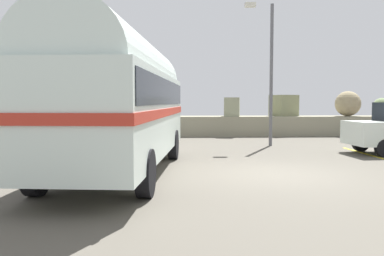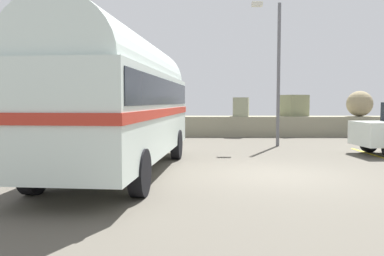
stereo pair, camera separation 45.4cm
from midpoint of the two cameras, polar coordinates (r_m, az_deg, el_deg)
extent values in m
cube|color=#565147|center=(10.52, 10.47, -6.61)|extent=(32.00, 26.00, 0.02)
cube|color=gray|center=(22.05, 3.79, 0.28)|extent=(31.36, 1.80, 1.10)
cube|color=gray|center=(22.78, -19.53, 2.92)|extent=(1.31, 1.30, 1.07)
sphere|color=gray|center=(21.80, -11.75, 2.74)|extent=(0.85, 0.85, 0.85)
cube|color=gray|center=(21.94, -5.47, 3.32)|extent=(1.46, 1.37, 1.24)
cube|color=gray|center=(21.83, 5.20, 3.05)|extent=(1.00, 1.17, 1.04)
cube|color=gray|center=(22.87, 12.54, 3.19)|extent=(1.59, 1.56, 1.18)
sphere|color=#968764|center=(23.53, 21.06, 3.30)|extent=(1.39, 1.39, 1.39)
sphere|color=gray|center=(24.75, 25.25, 2.77)|extent=(1.02, 1.02, 1.02)
cube|color=gold|center=(15.22, 23.53, -3.60)|extent=(0.12, 4.40, 0.01)
cylinder|color=black|center=(13.41, -13.14, -2.29)|extent=(0.37, 0.98, 0.96)
cylinder|color=black|center=(12.96, -3.72, -2.41)|extent=(0.37, 0.98, 0.96)
cylinder|color=black|center=(8.59, -23.03, -5.89)|extent=(0.37, 0.98, 0.96)
cylinder|color=black|center=(7.87, -8.37, -6.49)|extent=(0.37, 0.98, 0.96)
cube|color=silver|center=(10.54, -11.46, 1.95)|extent=(3.18, 8.59, 2.10)
cylinder|color=silver|center=(10.56, -11.53, 7.66)|extent=(2.95, 8.24, 2.20)
cube|color=#B12F20|center=(10.54, -11.46, 2.24)|extent=(3.24, 8.68, 0.20)
cube|color=black|center=(10.54, -11.50, 5.09)|extent=(3.18, 8.26, 0.64)
cube|color=silver|center=(14.75, -7.20, -0.88)|extent=(2.28, 0.37, 0.28)
cylinder|color=black|center=(14.85, 25.20, -2.63)|extent=(0.63, 0.24, 0.62)
cylinder|color=black|center=(16.18, 22.42, -2.06)|extent=(0.63, 0.24, 0.62)
cylinder|color=#5B5B60|center=(17.17, 10.62, 7.42)|extent=(0.14, 0.14, 6.00)
cube|color=beige|center=(17.22, 7.63, 17.21)|extent=(0.44, 0.24, 0.18)
camera|label=1|loc=(0.23, -91.24, -0.08)|focal=36.95mm
camera|label=2|loc=(0.23, 88.76, 0.08)|focal=36.95mm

